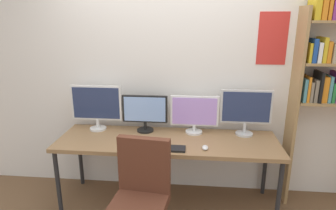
{
  "coord_description": "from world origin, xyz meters",
  "views": [
    {
      "loc": [
        0.27,
        -2.13,
        1.92
      ],
      "look_at": [
        0.0,
        0.65,
        1.09
      ],
      "focal_mm": 31.31,
      "sensor_mm": 36.0,
      "label": 1
    }
  ],
  "objects_px": {
    "desk": "(168,144)",
    "monitor_center_right": "(194,113)",
    "bookshelf": "(330,78)",
    "monitor_far_left": "(97,105)",
    "computer_mouse": "(205,148)",
    "office_chair": "(141,210)",
    "keyboard_main": "(165,148)",
    "monitor_center_left": "(145,112)",
    "monitor_far_right": "(246,110)"
  },
  "relations": [
    {
      "from": "desk",
      "to": "monitor_center_right",
      "type": "distance_m",
      "value": 0.43
    },
    {
      "from": "bookshelf",
      "to": "monitor_center_right",
      "type": "distance_m",
      "value": 1.37
    },
    {
      "from": "monitor_far_left",
      "to": "computer_mouse",
      "type": "distance_m",
      "value": 1.26
    },
    {
      "from": "office_chair",
      "to": "monitor_center_right",
      "type": "relative_size",
      "value": 1.97
    },
    {
      "from": "bookshelf",
      "to": "keyboard_main",
      "type": "relative_size",
      "value": 5.69
    },
    {
      "from": "monitor_far_left",
      "to": "monitor_center_left",
      "type": "distance_m",
      "value": 0.53
    },
    {
      "from": "monitor_center_left",
      "to": "monitor_center_right",
      "type": "xyz_separation_m",
      "value": [
        0.53,
        0.0,
        -0.0
      ]
    },
    {
      "from": "monitor_center_left",
      "to": "keyboard_main",
      "type": "distance_m",
      "value": 0.56
    },
    {
      "from": "monitor_far_left",
      "to": "monitor_center_right",
      "type": "relative_size",
      "value": 1.1
    },
    {
      "from": "monitor_center_right",
      "to": "keyboard_main",
      "type": "distance_m",
      "value": 0.56
    },
    {
      "from": "monitor_center_right",
      "to": "monitor_far_right",
      "type": "height_order",
      "value": "monitor_far_right"
    },
    {
      "from": "monitor_center_right",
      "to": "monitor_far_right",
      "type": "bearing_deg",
      "value": 0.0
    },
    {
      "from": "monitor_far_left",
      "to": "monitor_center_left",
      "type": "bearing_deg",
      "value": -0.01
    },
    {
      "from": "office_chair",
      "to": "computer_mouse",
      "type": "distance_m",
      "value": 0.81
    },
    {
      "from": "bookshelf",
      "to": "computer_mouse",
      "type": "height_order",
      "value": "bookshelf"
    },
    {
      "from": "bookshelf",
      "to": "monitor_far_right",
      "type": "distance_m",
      "value": 0.86
    },
    {
      "from": "office_chair",
      "to": "monitor_far_right",
      "type": "height_order",
      "value": "monitor_far_right"
    },
    {
      "from": "desk",
      "to": "office_chair",
      "type": "distance_m",
      "value": 0.76
    },
    {
      "from": "monitor_center_left",
      "to": "keyboard_main",
      "type": "bearing_deg",
      "value": -59.19
    },
    {
      "from": "monitor_center_left",
      "to": "monitor_center_right",
      "type": "distance_m",
      "value": 0.53
    },
    {
      "from": "desk",
      "to": "bookshelf",
      "type": "xyz_separation_m",
      "value": [
        1.58,
        0.23,
        0.66
      ]
    },
    {
      "from": "keyboard_main",
      "to": "computer_mouse",
      "type": "height_order",
      "value": "computer_mouse"
    },
    {
      "from": "desk",
      "to": "monitor_center_right",
      "type": "height_order",
      "value": "monitor_center_right"
    },
    {
      "from": "bookshelf",
      "to": "monitor_far_right",
      "type": "xyz_separation_m",
      "value": [
        -0.79,
        -0.02,
        -0.34
      ]
    },
    {
      "from": "bookshelf",
      "to": "monitor_center_left",
      "type": "xyz_separation_m",
      "value": [
        -1.84,
        -0.02,
        -0.39
      ]
    },
    {
      "from": "desk",
      "to": "monitor_center_right",
      "type": "bearing_deg",
      "value": 38.83
    },
    {
      "from": "monitor_center_left",
      "to": "computer_mouse",
      "type": "distance_m",
      "value": 0.78
    },
    {
      "from": "keyboard_main",
      "to": "monitor_far_right",
      "type": "bearing_deg",
      "value": 29.2
    },
    {
      "from": "desk",
      "to": "monitor_far_left",
      "type": "bearing_deg",
      "value": 164.98
    },
    {
      "from": "office_chair",
      "to": "monitor_far_left",
      "type": "height_order",
      "value": "monitor_far_left"
    },
    {
      "from": "keyboard_main",
      "to": "desk",
      "type": "bearing_deg",
      "value": 90.0
    },
    {
      "from": "bookshelf",
      "to": "monitor_far_left",
      "type": "xyz_separation_m",
      "value": [
        -2.37,
        -0.02,
        -0.34
      ]
    },
    {
      "from": "office_chair",
      "to": "monitor_center_left",
      "type": "bearing_deg",
      "value": 96.83
    },
    {
      "from": "monitor_far_right",
      "to": "keyboard_main",
      "type": "relative_size",
      "value": 1.37
    },
    {
      "from": "desk",
      "to": "monitor_center_right",
      "type": "xyz_separation_m",
      "value": [
        0.26,
        0.21,
        0.27
      ]
    },
    {
      "from": "monitor_center_right",
      "to": "keyboard_main",
      "type": "relative_size",
      "value": 1.32
    },
    {
      "from": "office_chair",
      "to": "monitor_far_right",
      "type": "bearing_deg",
      "value": 43.64
    },
    {
      "from": "office_chair",
      "to": "keyboard_main",
      "type": "xyz_separation_m",
      "value": [
        0.16,
        0.46,
        0.35
      ]
    },
    {
      "from": "desk",
      "to": "computer_mouse",
      "type": "relative_size",
      "value": 23.15
    },
    {
      "from": "office_chair",
      "to": "keyboard_main",
      "type": "height_order",
      "value": "office_chair"
    },
    {
      "from": "desk",
      "to": "monitor_far_right",
      "type": "distance_m",
      "value": 0.88
    },
    {
      "from": "desk",
      "to": "bookshelf",
      "type": "relative_size",
      "value": 1.02
    },
    {
      "from": "monitor_center_right",
      "to": "monitor_far_right",
      "type": "xyz_separation_m",
      "value": [
        0.53,
        0.0,
        0.06
      ]
    },
    {
      "from": "desk",
      "to": "office_chair",
      "type": "relative_size",
      "value": 2.25
    },
    {
      "from": "monitor_center_left",
      "to": "desk",
      "type": "bearing_deg",
      "value": -38.82
    },
    {
      "from": "desk",
      "to": "monitor_far_left",
      "type": "height_order",
      "value": "monitor_far_left"
    },
    {
      "from": "monitor_far_left",
      "to": "monitor_center_right",
      "type": "bearing_deg",
      "value": -0.0
    },
    {
      "from": "monitor_center_right",
      "to": "computer_mouse",
      "type": "bearing_deg",
      "value": -74.95
    },
    {
      "from": "office_chair",
      "to": "monitor_center_right",
      "type": "xyz_separation_m",
      "value": [
        0.42,
        0.9,
        0.56
      ]
    },
    {
      "from": "monitor_far_right",
      "to": "computer_mouse",
      "type": "xyz_separation_m",
      "value": [
        -0.42,
        -0.4,
        -0.26
      ]
    }
  ]
}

